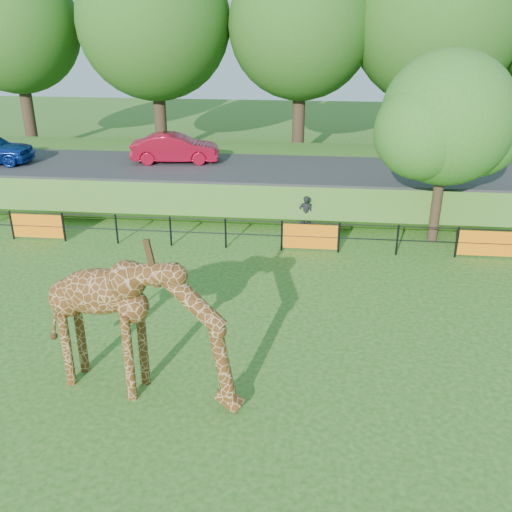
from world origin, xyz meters
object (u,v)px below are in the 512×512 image
object	(u,v)px
visitor	(306,214)
giraffe	(139,328)
car_red	(175,148)
tree_east	(450,123)

from	to	relation	value
visitor	giraffe	bearing A→B (deg)	76.76
car_red	tree_east	size ratio (longest dim) A/B	0.58
visitor	tree_east	xyz separation A→B (m)	(4.81, -0.32, 3.57)
giraffe	car_red	distance (m)	15.36
giraffe	visitor	distance (m)	11.02
car_red	visitor	xyz separation A→B (m)	(6.12, -4.61, -1.35)
giraffe	tree_east	world-z (taller)	tree_east
visitor	tree_east	bearing A→B (deg)	-179.73
car_red	tree_east	distance (m)	12.19
giraffe	visitor	size ratio (longest dim) A/B	3.22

